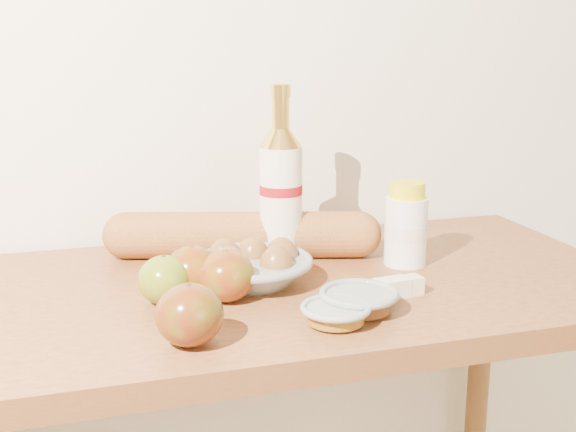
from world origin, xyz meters
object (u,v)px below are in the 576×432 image
object	(u,v)px
egg_bowl	(253,266)
baguette	(243,235)
table	(283,349)
bourbon_bottle	(281,190)
cream_bottle	(406,227)

from	to	relation	value
egg_bowl	baguette	distance (m)	0.15
table	bourbon_bottle	distance (m)	0.28
baguette	cream_bottle	bearing A→B (deg)	-9.05
table	egg_bowl	size ratio (longest dim) A/B	4.97
table	cream_bottle	world-z (taller)	cream_bottle
table	baguette	size ratio (longest dim) A/B	2.31
baguette	egg_bowl	bearing A→B (deg)	-80.74
table	baguette	distance (m)	0.23
egg_bowl	bourbon_bottle	bearing A→B (deg)	54.59
table	baguette	world-z (taller)	baguette
table	egg_bowl	distance (m)	0.16
bourbon_bottle	cream_bottle	xyz separation A→B (m)	(0.21, -0.09, -0.06)
cream_bottle	egg_bowl	size ratio (longest dim) A/B	0.62
bourbon_bottle	baguette	bearing A→B (deg)	150.74
cream_bottle	baguette	world-z (taller)	cream_bottle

